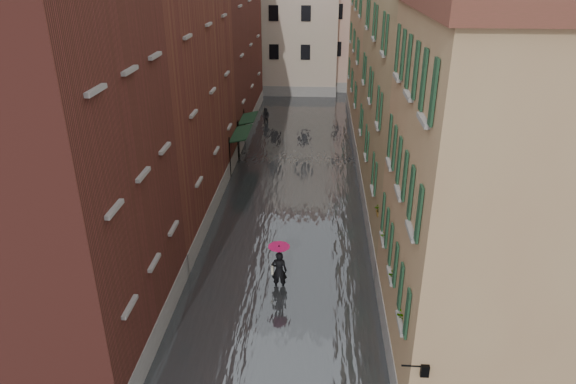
% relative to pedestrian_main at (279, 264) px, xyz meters
% --- Properties ---
extents(ground, '(120.00, 120.00, 0.00)m').
position_rel_pedestrian_main_xyz_m(ground, '(0.03, -1.53, -1.22)').
color(ground, '#535356').
rests_on(ground, ground).
extents(floodwater, '(10.00, 60.00, 0.20)m').
position_rel_pedestrian_main_xyz_m(floodwater, '(0.03, 11.47, -1.12)').
color(floodwater, '#44484B').
rests_on(floodwater, ground).
extents(building_left_near, '(6.00, 8.00, 13.00)m').
position_rel_pedestrian_main_xyz_m(building_left_near, '(-6.97, -3.53, 5.28)').
color(building_left_near, maroon).
rests_on(building_left_near, ground).
extents(building_left_mid, '(6.00, 14.00, 12.50)m').
position_rel_pedestrian_main_xyz_m(building_left_mid, '(-6.97, 7.47, 5.03)').
color(building_left_mid, brown).
rests_on(building_left_mid, ground).
extents(building_left_far, '(6.00, 16.00, 14.00)m').
position_rel_pedestrian_main_xyz_m(building_left_far, '(-6.97, 22.47, 5.78)').
color(building_left_far, maroon).
rests_on(building_left_far, ground).
extents(building_right_near, '(6.00, 8.00, 11.50)m').
position_rel_pedestrian_main_xyz_m(building_right_near, '(7.03, -3.53, 4.53)').
color(building_right_near, '#A47B54').
rests_on(building_right_near, ground).
extents(building_right_mid, '(6.00, 14.00, 13.00)m').
position_rel_pedestrian_main_xyz_m(building_right_mid, '(7.03, 7.47, 5.28)').
color(building_right_mid, tan).
rests_on(building_right_mid, ground).
extents(building_right_far, '(6.00, 16.00, 11.50)m').
position_rel_pedestrian_main_xyz_m(building_right_far, '(7.03, 22.47, 4.53)').
color(building_right_far, '#A47B54').
rests_on(building_right_far, ground).
extents(building_end_cream, '(12.00, 9.00, 13.00)m').
position_rel_pedestrian_main_xyz_m(building_end_cream, '(-2.97, 36.47, 5.28)').
color(building_end_cream, '#BEB497').
rests_on(building_end_cream, ground).
extents(building_end_pink, '(10.00, 9.00, 12.00)m').
position_rel_pedestrian_main_xyz_m(building_end_pink, '(6.03, 38.47, 4.78)').
color(building_end_pink, '#C9A88D').
rests_on(building_end_pink, ground).
extents(awning_near, '(1.09, 3.26, 2.80)m').
position_rel_pedestrian_main_xyz_m(awning_near, '(-3.46, 12.99, 1.26)').
color(awning_near, '#16331E').
rests_on(awning_near, ground).
extents(awning_far, '(1.09, 2.82, 2.80)m').
position_rel_pedestrian_main_xyz_m(awning_far, '(-3.46, 16.35, 1.25)').
color(awning_far, '#16331E').
rests_on(awning_far, ground).
extents(wall_lantern, '(0.71, 0.22, 0.35)m').
position_rel_pedestrian_main_xyz_m(wall_lantern, '(4.36, -7.53, 1.79)').
color(wall_lantern, black).
rests_on(wall_lantern, ground).
extents(window_planters, '(0.59, 7.81, 0.84)m').
position_rel_pedestrian_main_xyz_m(window_planters, '(4.15, -2.31, 2.29)').
color(window_planters, brown).
rests_on(window_planters, ground).
extents(pedestrian_main, '(0.91, 0.91, 2.06)m').
position_rel_pedestrian_main_xyz_m(pedestrian_main, '(0.00, 0.00, 0.00)').
color(pedestrian_main, black).
rests_on(pedestrian_main, ground).
extents(pedestrian_far, '(0.85, 0.77, 1.42)m').
position_rel_pedestrian_main_xyz_m(pedestrian_far, '(-2.91, 23.10, -0.51)').
color(pedestrian_far, black).
rests_on(pedestrian_far, ground).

